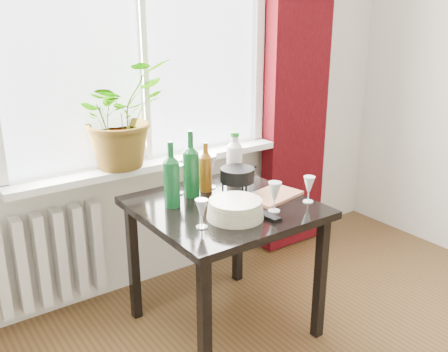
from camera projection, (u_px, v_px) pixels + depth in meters
window at (140, 28)px, 2.78m from camera, size 1.72×0.08×1.62m
windowsill at (152, 163)px, 2.97m from camera, size 1.72×0.20×0.04m
curtain at (298, 71)px, 3.41m from camera, size 0.50×0.12×2.56m
radiator at (31, 263)px, 2.73m from camera, size 0.80×0.10×0.55m
table at (224, 220)px, 2.62m from camera, size 0.85×0.85×0.74m
potted_plant at (119, 114)px, 2.77m from camera, size 0.66×0.62×0.60m
wine_bottle_left at (171, 174)px, 2.51m from camera, size 0.09×0.09×0.35m
wine_bottle_right at (191, 163)px, 2.64m from camera, size 0.09×0.09×0.37m
bottle_amber at (206, 166)px, 2.73m from camera, size 0.09×0.09×0.28m
cleaning_bottle at (234, 158)px, 2.83m from camera, size 0.12×0.12×0.31m
wineglass_front_right at (274, 197)px, 2.47m from camera, size 0.07×0.07×0.16m
wineglass_far_right at (309, 189)px, 2.59m from camera, size 0.08×0.08×0.14m
wineglass_back_center at (209, 171)px, 2.79m from camera, size 0.11×0.11×0.20m
wineglass_back_left at (177, 179)px, 2.71m from camera, size 0.08×0.08×0.17m
wineglass_front_left at (202, 213)px, 2.29m from camera, size 0.07×0.07×0.14m
plate_stack at (235, 209)px, 2.41m from camera, size 0.37×0.37×0.09m
fondue_pot at (237, 181)px, 2.71m from camera, size 0.26×0.25×0.15m
tv_remote at (266, 216)px, 2.42m from camera, size 0.06×0.17×0.02m
cutting_board at (273, 196)px, 2.68m from camera, size 0.34×0.25×0.02m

